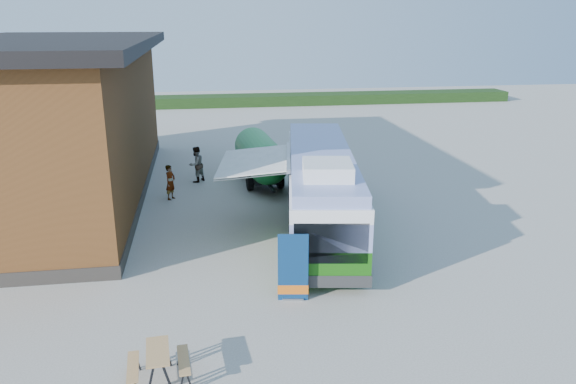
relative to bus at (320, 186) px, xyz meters
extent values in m
plane|color=#BCB7AD|center=(-1.12, -3.74, -1.81)|extent=(100.00, 100.00, 0.00)
cube|color=brown|center=(-11.62, 6.26, 1.69)|extent=(8.00, 20.00, 7.00)
cube|color=black|center=(-11.62, 6.26, 5.44)|extent=(9.60, 21.20, 0.50)
cube|color=#332D28|center=(-11.62, 6.26, -1.56)|extent=(8.10, 20.10, 0.50)
cube|color=#264419|center=(6.88, 34.26, -1.31)|extent=(40.00, 3.00, 1.00)
cube|color=#1F6F12|center=(0.01, 0.07, -0.89)|extent=(4.42, 12.52, 1.13)
cube|color=#8695D1|center=(0.01, 0.07, 0.14)|extent=(4.42, 12.52, 0.92)
cube|color=black|center=(-1.16, 0.78, 0.14)|extent=(1.61, 10.11, 0.72)
cube|color=black|center=(1.34, 0.38, 0.14)|extent=(1.61, 10.11, 0.72)
cube|color=white|center=(0.01, 0.07, 0.83)|extent=(4.42, 12.52, 0.46)
cube|color=#8695D1|center=(0.01, 0.07, 1.26)|extent=(4.23, 12.30, 0.41)
cube|color=white|center=(-0.59, -3.77, 1.72)|extent=(1.90, 2.07, 0.51)
cube|color=black|center=(-0.93, -5.96, -0.02)|extent=(2.28, 0.41, 1.33)
cube|color=#2D2D2D|center=(-0.92, -5.91, -1.30)|extent=(2.61, 0.60, 0.41)
cube|color=#2D2D2D|center=(0.94, 6.06, -1.30)|extent=(2.61, 0.60, 0.41)
cylinder|color=black|center=(-1.76, -3.79, -1.30)|extent=(0.46, 1.06, 1.02)
cylinder|color=black|center=(0.53, -4.15, -1.30)|extent=(0.46, 1.06, 1.02)
cylinder|color=black|center=(-0.58, 3.79, -1.30)|extent=(0.46, 1.06, 1.02)
cylinder|color=black|center=(1.71, 3.43, -1.30)|extent=(0.46, 1.06, 1.02)
cube|color=white|center=(-2.67, 0.21, 0.91)|extent=(3.36, 4.73, 0.33)
cube|color=#A5A8AD|center=(-1.32, 0.00, 1.11)|extent=(0.87, 4.63, 0.15)
cylinder|color=#A5A8AD|center=(-2.96, -1.65, 0.81)|extent=(2.79, 0.48, 0.35)
cylinder|color=#A5A8AD|center=(-2.38, 2.07, 0.81)|extent=(2.79, 0.48, 0.35)
cube|color=navy|center=(-2.12, -6.03, -0.71)|extent=(0.93, 0.17, 2.20)
cube|color=orange|center=(-2.12, -6.03, -1.46)|extent=(0.95, 0.18, 0.31)
cube|color=#A5A8AD|center=(-2.12, -6.03, -1.77)|extent=(0.68, 0.28, 0.07)
cylinder|color=#A5A8AD|center=(-2.12, -6.01, -0.71)|extent=(0.03, 0.03, 2.20)
cube|color=tan|center=(-5.97, -9.54, -1.00)|extent=(0.65, 1.34, 0.04)
cube|color=tan|center=(-6.56, -9.58, -1.32)|extent=(0.38, 1.32, 0.04)
cube|color=tan|center=(-5.37, -9.49, -1.32)|extent=(0.38, 1.32, 0.04)
cube|color=black|center=(-6.12, -10.09, -1.41)|extent=(0.06, 0.06, 0.80)
cube|color=black|center=(-5.73, -10.06, -1.41)|extent=(0.06, 0.06, 0.80)
cube|color=black|center=(-6.20, -9.01, -1.41)|extent=(0.06, 0.06, 0.80)
cube|color=black|center=(-5.82, -8.98, -1.41)|extent=(0.06, 0.06, 0.80)
imported|color=#999999|center=(-6.29, 4.85, -0.96)|extent=(0.67, 0.74, 1.69)
imported|color=#999999|center=(-5.07, 7.70, -0.86)|extent=(1.16, 1.16, 1.90)
cylinder|color=#188535|center=(-1.73, 7.12, -0.30)|extent=(2.35, 4.62, 2.01)
sphere|color=#188535|center=(-1.55, 4.89, -0.30)|extent=(2.01, 2.01, 2.01)
sphere|color=#188535|center=(-1.90, 9.35, -0.30)|extent=(2.01, 2.01, 2.01)
cube|color=black|center=(-1.73, 7.12, -1.19)|extent=(1.70, 4.79, 0.22)
cube|color=black|center=(-1.50, 4.22, -1.25)|extent=(0.24, 1.35, 0.11)
cylinder|color=black|center=(-2.40, 5.72, -1.36)|extent=(0.35, 0.91, 0.89)
cylinder|color=black|center=(-0.84, 5.84, -1.36)|extent=(0.35, 0.91, 0.89)
cylinder|color=black|center=(-2.61, 8.40, -1.36)|extent=(0.35, 0.91, 0.89)
cylinder|color=black|center=(-1.05, 8.52, -1.36)|extent=(0.35, 0.91, 0.89)
camera|label=1|loc=(-4.67, -21.48, 6.61)|focal=35.00mm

